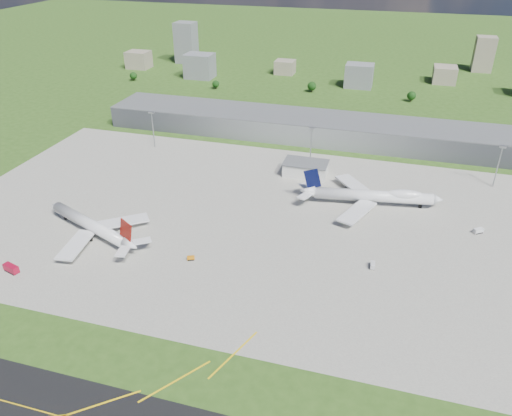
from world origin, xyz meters
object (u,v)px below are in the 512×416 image
(fire_truck, at_px, (11,269))
(van_white_near, at_px, (373,265))
(airliner_blue_quad, at_px, (373,196))
(airliner_red_twin, at_px, (93,226))
(tug_yellow, at_px, (191,258))
(van_white_far, at_px, (478,231))

(fire_truck, height_order, van_white_near, fire_truck)
(airliner_blue_quad, xyz_separation_m, fire_truck, (-148.49, -107.65, -3.90))
(airliner_blue_quad, relative_size, van_white_near, 16.45)
(airliner_red_twin, distance_m, tug_yellow, 55.00)
(airliner_blue_quad, bearing_deg, airliner_red_twin, -160.48)
(van_white_near, bearing_deg, tug_yellow, 97.71)
(van_white_near, bearing_deg, airliner_red_twin, 90.24)
(fire_truck, height_order, tug_yellow, fire_truck)
(tug_yellow, distance_m, van_white_near, 82.66)
(tug_yellow, bearing_deg, fire_truck, 178.32)
(van_white_far, bearing_deg, airliner_blue_quad, 129.29)
(fire_truck, bearing_deg, tug_yellow, 38.70)
(fire_truck, xyz_separation_m, tug_yellow, (72.82, 30.84, -0.82))
(airliner_red_twin, relative_size, tug_yellow, 16.65)
(airliner_red_twin, relative_size, van_white_far, 12.25)
(airliner_red_twin, bearing_deg, van_white_far, -140.83)
(van_white_near, bearing_deg, van_white_far, -51.64)
(fire_truck, bearing_deg, van_white_far, 40.41)
(airliner_red_twin, height_order, airliner_blue_quad, airliner_blue_quad)
(tug_yellow, relative_size, van_white_far, 0.74)
(airliner_red_twin, distance_m, airliner_blue_quad, 147.95)
(tug_yellow, height_order, van_white_far, van_white_far)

